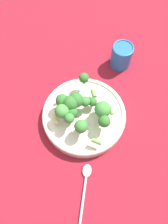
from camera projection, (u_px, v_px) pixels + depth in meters
name	position (u px, v px, depth m)	size (l,w,h in m)	color
ground_plane	(84.00, 118.00, 0.68)	(3.00, 3.00, 0.00)	maroon
bowl	(84.00, 116.00, 0.66)	(0.25, 0.25, 0.04)	silver
pasta_salad	(81.00, 108.00, 0.61)	(0.18, 0.20, 0.07)	#8CB766
cup	(121.00, 56.00, 0.73)	(0.07, 0.07, 0.08)	#2366B2
spoon	(85.00, 185.00, 0.60)	(0.03, 0.18, 0.01)	silver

